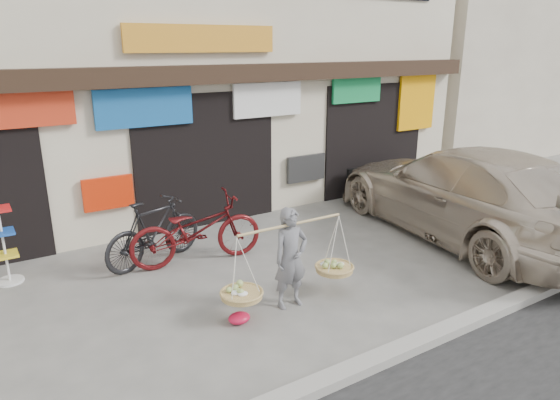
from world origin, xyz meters
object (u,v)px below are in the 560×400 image
street_vendor (291,262)px  display_rack (4,247)px  bike_1 (154,231)px  bike_2 (196,230)px  suv (465,192)px

street_vendor → display_rack: 4.48m
bike_1 → bike_2: bike_2 is taller
suv → display_rack: bearing=-9.8°
street_vendor → suv: size_ratio=0.34×
display_rack → suv: bearing=-17.2°
street_vendor → bike_1: street_vendor is taller
street_vendor → bike_2: 2.16m
suv → street_vendor: bearing=14.7°
street_vendor → suv: 4.42m
display_rack → street_vendor: bearing=-41.2°
street_vendor → display_rack: display_rack is taller
street_vendor → suv: (4.38, 0.56, 0.21)m
bike_1 → bike_2: size_ratio=0.84×
suv → display_rack: 8.12m
bike_2 → street_vendor: bearing=-157.9°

